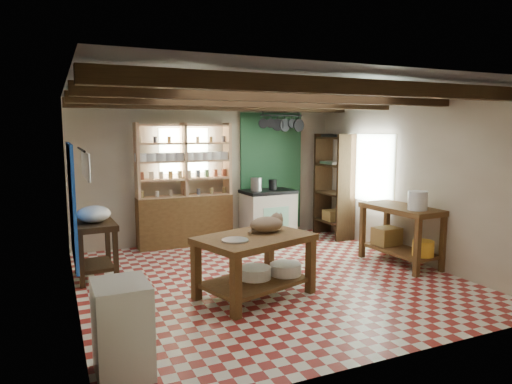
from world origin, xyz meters
name	(u,v)px	position (x,y,z in m)	size (l,w,h in m)	color
floor	(268,279)	(0.00, 0.00, -0.01)	(5.00, 5.00, 0.02)	maroon
ceiling	(269,90)	(0.00, 0.00, 2.60)	(5.00, 5.00, 0.02)	#4A494F
wall_back	(210,172)	(0.00, 2.50, 1.30)	(5.00, 0.04, 2.60)	#BAAD95
wall_front	(392,219)	(0.00, -2.50, 1.30)	(5.00, 0.04, 2.60)	#BAAD95
wall_left	(72,198)	(-2.50, 0.00, 1.30)	(0.04, 5.00, 2.60)	#BAAD95
wall_right	(410,179)	(2.50, 0.00, 1.30)	(0.04, 5.00, 2.60)	#BAAD95
ceiling_beams	(269,99)	(0.00, 0.00, 2.48)	(5.00, 3.80, 0.15)	#372413
blue_wall_patch	(72,203)	(-2.47, 0.90, 1.10)	(0.04, 1.40, 1.60)	#1749B2
green_wall_patch	(271,172)	(1.25, 2.47, 1.25)	(1.30, 0.04, 2.30)	#1F4D2D
window_back	(184,151)	(-0.50, 2.48, 1.70)	(0.90, 0.02, 0.80)	silver
window_right	(369,168)	(2.48, 1.00, 1.40)	(0.02, 1.30, 1.20)	silver
utensil_rail	(82,163)	(-2.44, -1.20, 1.78)	(0.06, 0.90, 0.28)	black
pot_rack	(281,124)	(1.25, 2.05, 2.18)	(0.86, 0.12, 0.36)	black
shelving_unit	(184,185)	(-0.55, 2.31, 1.10)	(1.70, 0.34, 2.20)	tan
tall_rack	(334,186)	(2.28, 1.80, 1.00)	(0.40, 0.86, 2.00)	#372413
work_table	(255,266)	(-0.45, -0.54, 0.39)	(1.37, 0.91, 0.77)	brown
stove	(268,214)	(1.03, 2.15, 0.47)	(0.96, 0.65, 0.94)	beige
prep_table	(95,250)	(-2.20, 1.01, 0.40)	(0.54, 0.79, 0.80)	#372413
white_cabinet	(122,329)	(-2.22, -1.77, 0.41)	(0.45, 0.54, 0.81)	white
right_counter	(401,235)	(2.18, -0.20, 0.46)	(0.64, 1.27, 0.91)	brown
cat	(267,224)	(-0.22, -0.42, 0.87)	(0.44, 0.34, 0.20)	#967557
steel_tray	(235,240)	(-0.76, -0.69, 0.78)	(0.32, 0.32, 0.02)	#AAA9B0
basin_large	(255,273)	(-0.41, -0.48, 0.28)	(0.41, 0.41, 0.14)	white
basin_small	(286,269)	(0.01, -0.50, 0.28)	(0.41, 0.41, 0.14)	white
kettle_left	(256,184)	(0.78, 2.14, 1.06)	(0.21, 0.21, 0.25)	#AAA9B0
kettle_right	(273,185)	(1.13, 2.16, 1.04)	(0.15, 0.15, 0.19)	black
enamel_bowl	(94,214)	(-2.20, 1.01, 0.92)	(0.46, 0.46, 0.23)	white
white_bucket	(418,201)	(2.15, -0.56, 1.05)	(0.28, 0.28, 0.28)	white
wicker_basket	(387,236)	(2.16, 0.10, 0.38)	(0.40, 0.32, 0.28)	olive
yellow_tub	(423,248)	(2.21, -0.65, 0.36)	(0.31, 0.31, 0.23)	gold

